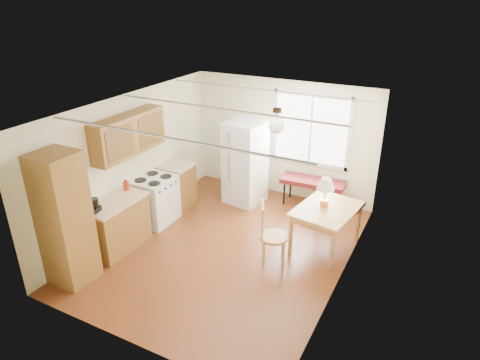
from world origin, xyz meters
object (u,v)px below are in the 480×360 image
Objects in this scene: refrigerator at (245,163)px; chair at (268,230)px; bench at (313,183)px; dining_table at (327,213)px.

refrigerator is 1.63× the size of chair.
refrigerator is 1.32× the size of bench.
bench is at bearing 64.78° from chair.
bench is at bearing 126.09° from dining_table.
chair is at bearing -45.95° from refrigerator.
dining_table is at bearing -66.01° from bench.
refrigerator reaches higher than dining_table.
chair is (-0.70, -0.90, -0.04)m from dining_table.
refrigerator is at bearing 101.20° from chair.
dining_table is (2.03, -0.93, -0.22)m from refrigerator.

